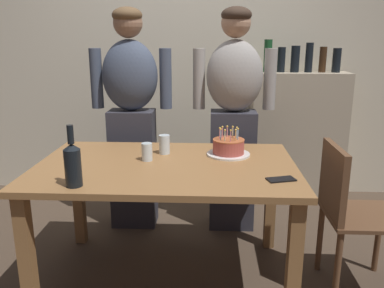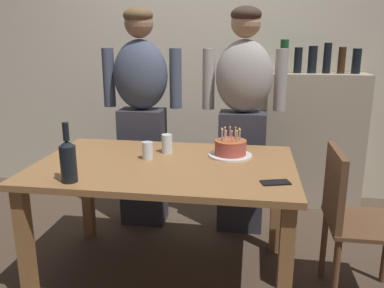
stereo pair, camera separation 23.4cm
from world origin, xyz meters
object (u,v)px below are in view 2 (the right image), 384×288
at_px(wine_bottle, 68,160).
at_px(birthday_cake, 230,149).
at_px(water_glass_near, 167,144).
at_px(person_woman_cardigan, 243,118).
at_px(water_glass_far, 148,151).
at_px(person_man_bearded, 142,115).
at_px(cell_phone, 275,182).
at_px(dining_chair, 351,213).

bearing_deg(wine_bottle, birthday_cake, 36.35).
height_order(water_glass_near, wine_bottle, wine_bottle).
bearing_deg(person_woman_cardigan, water_glass_near, 48.90).
height_order(water_glass_near, person_woman_cardigan, person_woman_cardigan).
xyz_separation_m(birthday_cake, person_woman_cardigan, (0.06, 0.54, 0.09)).
xyz_separation_m(birthday_cake, water_glass_far, (-0.49, -0.14, 0.01)).
distance_m(person_man_bearded, person_woman_cardigan, 0.77).
distance_m(water_glass_near, cell_phone, 0.80).
distance_m(water_glass_far, cell_phone, 0.80).
relative_size(water_glass_near, cell_phone, 0.83).
bearing_deg(person_man_bearded, wine_bottle, 86.45).
relative_size(birthday_cake, dining_chair, 0.31).
xyz_separation_m(person_man_bearded, person_woman_cardigan, (0.77, 0.00, 0.00)).
xyz_separation_m(birthday_cake, dining_chair, (0.68, -0.25, -0.27)).
bearing_deg(birthday_cake, dining_chair, -19.94).
relative_size(water_glass_near, water_glass_far, 1.13).
relative_size(cell_phone, dining_chair, 0.17).
bearing_deg(dining_chair, water_glass_far, 84.57).
distance_m(water_glass_near, dining_chair, 1.15).
distance_m(water_glass_far, dining_chair, 1.20).
xyz_separation_m(birthday_cake, person_man_bearded, (-0.71, 0.54, 0.09)).
relative_size(water_glass_far, person_man_bearded, 0.06).
xyz_separation_m(wine_bottle, dining_chair, (1.46, 0.33, -0.34)).
height_order(wine_bottle, person_man_bearded, person_man_bearded).
bearing_deg(dining_chair, person_man_bearded, 60.46).
bearing_deg(water_glass_near, person_man_bearded, 120.45).
xyz_separation_m(person_man_bearded, dining_chair, (1.39, -0.79, -0.36)).
xyz_separation_m(cell_phone, person_woman_cardigan, (-0.20, 0.98, 0.13)).
xyz_separation_m(person_woman_cardigan, dining_chair, (0.62, -0.79, -0.36)).
distance_m(water_glass_far, person_man_bearded, 0.72).
relative_size(cell_phone, person_woman_cardigan, 0.09).
height_order(person_man_bearded, person_woman_cardigan, same).
bearing_deg(person_woman_cardigan, wine_bottle, 53.12).
bearing_deg(water_glass_near, person_woman_cardigan, 48.90).
height_order(water_glass_far, cell_phone, water_glass_far).
height_order(person_woman_cardigan, dining_chair, person_woman_cardigan).
bearing_deg(water_glass_far, dining_chair, -5.43).
distance_m(birthday_cake, wine_bottle, 0.97).
relative_size(wine_bottle, dining_chair, 0.35).
distance_m(water_glass_near, wine_bottle, 0.70).
distance_m(water_glass_far, person_woman_cardigan, 0.87).
bearing_deg(cell_phone, water_glass_far, 140.99).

